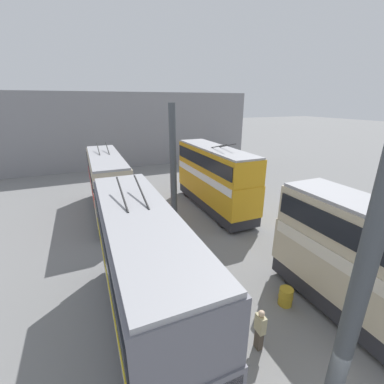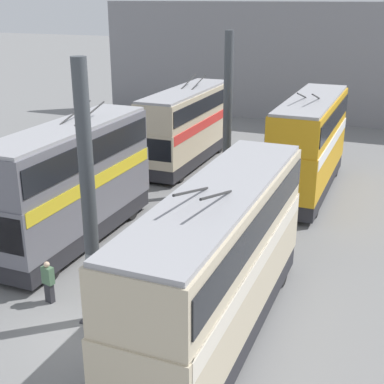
{
  "view_description": "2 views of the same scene",
  "coord_description": "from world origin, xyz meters",
  "px_view_note": "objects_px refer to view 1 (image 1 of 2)",
  "views": [
    {
      "loc": [
        -1.9,
        5.49,
        8.64
      ],
      "look_at": [
        12.72,
        -0.71,
        2.99
      ],
      "focal_mm": 24.0,
      "sensor_mm": 36.0,
      "label": 1
    },
    {
      "loc": [
        -11.85,
        -8.66,
        10.1
      ],
      "look_at": [
        7.99,
        -0.59,
        2.25
      ],
      "focal_mm": 50.0,
      "sensor_mm": 36.0,
      "label": 2
    }
  ],
  "objects_px": {
    "bus_left_far": "(214,175)",
    "bus_right_far": "(108,181)",
    "bus_right_mid": "(143,268)",
    "person_aisle_foreground": "(260,329)",
    "oil_drum": "(286,297)"
  },
  "relations": [
    {
      "from": "bus_left_far",
      "to": "bus_right_mid",
      "type": "relative_size",
      "value": 1.05
    },
    {
      "from": "bus_right_far",
      "to": "oil_drum",
      "type": "xyz_separation_m",
      "value": [
        -13.54,
        -6.02,
        -2.28
      ]
    },
    {
      "from": "bus_right_far",
      "to": "oil_drum",
      "type": "relative_size",
      "value": 11.82
    },
    {
      "from": "bus_right_mid",
      "to": "person_aisle_foreground",
      "type": "height_order",
      "value": "bus_right_mid"
    },
    {
      "from": "bus_right_mid",
      "to": "bus_right_far",
      "type": "xyz_separation_m",
      "value": [
        12.52,
        0.0,
        -0.25
      ]
    },
    {
      "from": "bus_left_far",
      "to": "bus_right_far",
      "type": "bearing_deg",
      "value": 73.06
    },
    {
      "from": "oil_drum",
      "to": "person_aisle_foreground",
      "type": "bearing_deg",
      "value": 118.3
    },
    {
      "from": "bus_left_far",
      "to": "bus_right_far",
      "type": "relative_size",
      "value": 1.01
    },
    {
      "from": "bus_left_far",
      "to": "bus_right_mid",
      "type": "distance_m",
      "value": 12.92
    },
    {
      "from": "bus_left_far",
      "to": "bus_right_mid",
      "type": "xyz_separation_m",
      "value": [
        -10.04,
        8.14,
        -0.01
      ]
    },
    {
      "from": "bus_left_far",
      "to": "bus_right_mid",
      "type": "bearing_deg",
      "value": 140.98
    },
    {
      "from": "bus_left_far",
      "to": "bus_right_far",
      "type": "xyz_separation_m",
      "value": [
        2.48,
        8.14,
        -0.26
      ]
    },
    {
      "from": "person_aisle_foreground",
      "to": "oil_drum",
      "type": "relative_size",
      "value": 2.08
    },
    {
      "from": "person_aisle_foreground",
      "to": "oil_drum",
      "type": "bearing_deg",
      "value": -149.26
    },
    {
      "from": "bus_right_far",
      "to": "person_aisle_foreground",
      "type": "distance_m",
      "value": 15.39
    }
  ]
}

